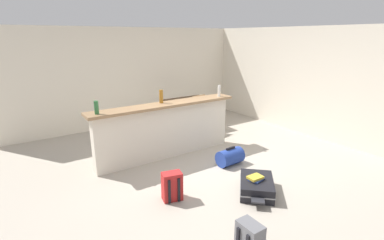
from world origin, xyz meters
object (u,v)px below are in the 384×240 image
(suitcase_flat_black, at_px, (257,186))
(bottle_white, at_px, (219,91))
(book_stack, at_px, (256,178))
(bottle_amber, at_px, (161,96))
(duffel_bag_blue, at_px, (230,157))
(bottle_green, at_px, (96,108))
(backpack_red, at_px, (172,186))
(dining_chair_near_partition, at_px, (202,113))
(dining_table, at_px, (190,103))

(suitcase_flat_black, bearing_deg, bottle_white, 67.33)
(book_stack, bearing_deg, bottle_amber, 102.59)
(duffel_bag_blue, bearing_deg, bottle_amber, 127.43)
(bottle_green, distance_m, backpack_red, 1.77)
(bottle_amber, xyz_separation_m, suitcase_flat_black, (0.49, -2.05, -1.08))
(bottle_green, distance_m, suitcase_flat_black, 2.80)
(dining_chair_near_partition, distance_m, duffel_bag_blue, 1.84)
(bottle_green, xyz_separation_m, backpack_red, (0.59, -1.36, -0.98))
(dining_chair_near_partition, distance_m, book_stack, 2.86)
(bottle_green, relative_size, bottle_white, 0.94)
(dining_table, bearing_deg, dining_chair_near_partition, -93.48)
(book_stack, bearing_deg, backpack_red, 153.21)
(bottle_white, distance_m, suitcase_flat_black, 2.32)
(suitcase_flat_black, bearing_deg, dining_chair_near_partition, 71.00)
(dining_table, xyz_separation_m, duffel_bag_blue, (-0.63, -2.27, -0.50))
(bottle_green, height_order, book_stack, bottle_green)
(backpack_red, bearing_deg, bottle_green, 113.45)
(bottle_green, distance_m, bottle_amber, 1.25)
(bottle_amber, relative_size, suitcase_flat_black, 0.30)
(bottle_white, xyz_separation_m, backpack_red, (-1.94, -1.34, -0.98))
(bottle_green, height_order, dining_chair_near_partition, bottle_green)
(bottle_white, xyz_separation_m, dining_chair_near_partition, (0.13, 0.78, -0.67))
(suitcase_flat_black, bearing_deg, bottle_green, 132.07)
(dining_table, bearing_deg, duffel_bag_blue, -105.43)
(bottle_white, bearing_deg, bottle_amber, 173.50)
(duffel_bag_blue, height_order, book_stack, duffel_bag_blue)
(dining_table, distance_m, dining_chair_near_partition, 0.58)
(bottle_green, xyz_separation_m, bottle_amber, (1.25, 0.13, 0.02))
(bottle_amber, xyz_separation_m, backpack_red, (-0.66, -1.48, -0.99))
(dining_chair_near_partition, distance_m, backpack_red, 2.98)
(dining_chair_near_partition, bearing_deg, duffel_bag_blue, -109.13)
(bottle_amber, xyz_separation_m, book_stack, (0.46, -2.05, -0.94))
(backpack_red, height_order, book_stack, backpack_red)
(bottle_green, relative_size, duffel_bag_blue, 0.44)
(bottle_green, height_order, dining_table, bottle_green)
(bottle_amber, relative_size, duffel_bag_blue, 0.51)
(suitcase_flat_black, xyz_separation_m, book_stack, (-0.03, 0.00, 0.14))
(backpack_red, bearing_deg, dining_chair_near_partition, 45.67)
(bottle_amber, height_order, suitcase_flat_black, bottle_amber)
(dining_table, distance_m, backpack_red, 3.44)
(suitcase_flat_black, bearing_deg, dining_table, 73.55)
(backpack_red, bearing_deg, dining_table, 51.86)
(bottle_amber, bearing_deg, backpack_red, -113.94)
(bottle_white, bearing_deg, suitcase_flat_black, -112.67)
(bottle_amber, distance_m, duffel_bag_blue, 1.70)
(bottle_white, height_order, backpack_red, bottle_white)
(bottle_white, distance_m, book_stack, 2.27)
(duffel_bag_blue, bearing_deg, suitcase_flat_black, -108.77)
(backpack_red, relative_size, book_stack, 1.67)
(bottle_green, distance_m, duffel_bag_blue, 2.49)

